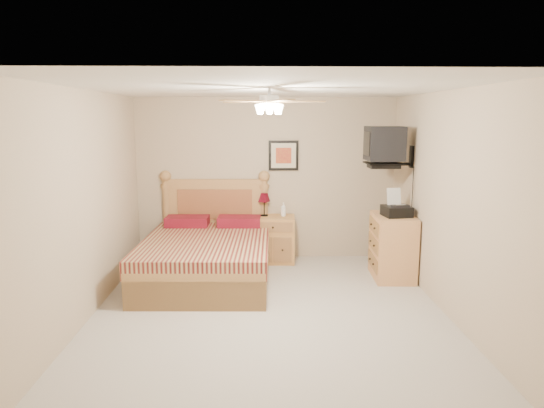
% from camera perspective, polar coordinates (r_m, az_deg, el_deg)
% --- Properties ---
extents(floor, '(4.50, 4.50, 0.00)m').
position_cam_1_polar(floor, '(5.68, -0.34, -12.61)').
color(floor, '#ABA49A').
rests_on(floor, ground).
extents(ceiling, '(4.00, 4.50, 0.04)m').
position_cam_1_polar(ceiling, '(5.25, -0.37, 13.43)').
color(ceiling, white).
rests_on(ceiling, ground).
extents(wall_back, '(4.00, 0.04, 2.50)m').
position_cam_1_polar(wall_back, '(7.55, -0.71, 2.93)').
color(wall_back, tan).
rests_on(wall_back, ground).
extents(wall_front, '(4.00, 0.04, 2.50)m').
position_cam_1_polar(wall_front, '(3.14, 0.51, -7.46)').
color(wall_front, tan).
rests_on(wall_front, ground).
extents(wall_left, '(0.04, 4.50, 2.50)m').
position_cam_1_polar(wall_left, '(5.65, -21.07, -0.20)').
color(wall_left, tan).
rests_on(wall_left, ground).
extents(wall_right, '(0.04, 4.50, 2.50)m').
position_cam_1_polar(wall_right, '(5.73, 20.08, -0.01)').
color(wall_right, tan).
rests_on(wall_right, ground).
extents(bed, '(1.71, 2.21, 1.40)m').
position_cam_1_polar(bed, '(6.57, -7.77, -3.13)').
color(bed, '#AE7C48').
rests_on(bed, ground).
extents(nightstand, '(0.67, 0.52, 0.70)m').
position_cam_1_polar(nightstand, '(7.48, 0.15, -4.14)').
color(nightstand, '#BD893E').
rests_on(nightstand, ground).
extents(table_lamp, '(0.23, 0.23, 0.35)m').
position_cam_1_polar(table_lamp, '(7.44, -0.92, -0.05)').
color(table_lamp, '#4F0512').
rests_on(table_lamp, nightstand).
extents(lotion_bottle, '(0.11, 0.11, 0.21)m').
position_cam_1_polar(lotion_bottle, '(7.42, 1.35, -0.64)').
color(lotion_bottle, white).
rests_on(lotion_bottle, nightstand).
extents(framed_picture, '(0.46, 0.04, 0.46)m').
position_cam_1_polar(framed_picture, '(7.50, 1.36, 5.72)').
color(framed_picture, black).
rests_on(framed_picture, wall_back).
extents(dresser, '(0.56, 0.77, 0.89)m').
position_cam_1_polar(dresser, '(6.91, 14.00, -4.89)').
color(dresser, tan).
rests_on(dresser, ground).
extents(fax_machine, '(0.39, 0.41, 0.37)m').
position_cam_1_polar(fax_machine, '(6.71, 14.49, 0.14)').
color(fax_machine, black).
rests_on(fax_machine, dresser).
extents(magazine_lower, '(0.24, 0.31, 0.03)m').
position_cam_1_polar(magazine_lower, '(7.01, 13.85, -0.82)').
color(magazine_lower, '#BBAF98').
rests_on(magazine_lower, dresser).
extents(magazine_upper, '(0.26, 0.32, 0.02)m').
position_cam_1_polar(magazine_upper, '(7.03, 13.70, -0.58)').
color(magazine_upper, gray).
rests_on(magazine_upper, magazine_lower).
extents(wall_tv, '(0.56, 0.46, 0.58)m').
position_cam_1_polar(wall_tv, '(6.85, 14.30, 6.58)').
color(wall_tv, black).
rests_on(wall_tv, wall_right).
extents(ceiling_fan, '(1.14, 1.14, 0.28)m').
position_cam_1_polar(ceiling_fan, '(5.04, -0.32, 11.98)').
color(ceiling_fan, white).
rests_on(ceiling_fan, ceiling).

